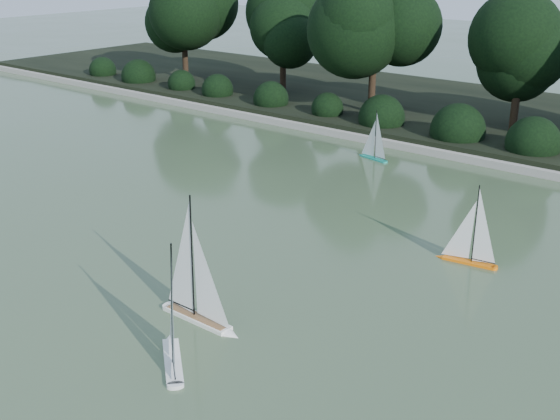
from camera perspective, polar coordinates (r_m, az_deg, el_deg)
name	(u,v)px	position (r m, az deg, el deg)	size (l,w,h in m)	color
ground	(150,282)	(10.87, -10.54, -5.81)	(80.00, 80.00, 0.00)	#31462A
pond_coping	(433,151)	(17.57, 12.31, 4.71)	(40.00, 0.35, 0.18)	gray
far_bank	(500,119)	(21.10, 17.42, 7.06)	(40.00, 8.00, 0.30)	black
tree_line	(533,39)	(18.81, 19.87, 12.96)	(26.31, 3.93, 4.39)	black
shrub_hedge	(451,130)	(18.26, 13.72, 6.37)	(29.10, 1.10, 1.10)	black
sailboat_white_a	(171,340)	(8.81, -8.84, -10.43)	(1.08, 0.92, 1.72)	white
sailboat_white_b	(202,303)	(9.54, -6.38, -7.53)	(1.39, 0.23, 1.90)	white
sailboat_orange	(465,250)	(11.64, 14.80, -3.13)	(1.04, 0.31, 1.41)	orange
sailboat_teal	(372,150)	(16.95, 7.48, 4.82)	(0.93, 0.33, 1.27)	teal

